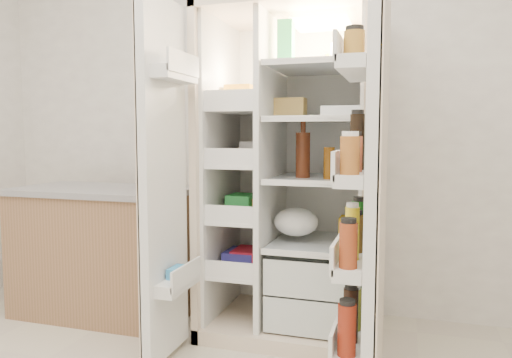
% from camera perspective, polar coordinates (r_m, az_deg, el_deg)
% --- Properties ---
extents(wall_back, '(4.00, 0.02, 2.70)m').
position_cam_1_polar(wall_back, '(3.14, 2.43, 9.43)').
color(wall_back, white).
rests_on(wall_back, floor).
extents(refrigerator, '(0.92, 0.70, 1.80)m').
position_cam_1_polar(refrigerator, '(2.78, 4.67, -2.55)').
color(refrigerator, beige).
rests_on(refrigerator, floor).
extents(freezer_door, '(0.15, 0.40, 1.72)m').
position_cam_1_polar(freezer_door, '(2.37, -10.77, -0.39)').
color(freezer_door, silver).
rests_on(freezer_door, floor).
extents(fridge_door, '(0.17, 0.58, 1.72)m').
position_cam_1_polar(fridge_door, '(2.01, 13.43, -2.06)').
color(fridge_door, silver).
rests_on(fridge_door, floor).
extents(kitchen_counter, '(1.09, 0.58, 0.79)m').
position_cam_1_polar(kitchen_counter, '(3.19, -17.38, -8.05)').
color(kitchen_counter, '#8B6345').
rests_on(kitchen_counter, floor).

